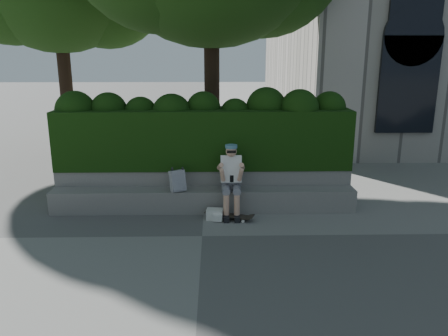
{
  "coord_description": "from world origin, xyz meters",
  "views": [
    {
      "loc": [
        0.22,
        -6.98,
        3.08
      ],
      "look_at": [
        0.4,
        1.0,
        0.95
      ],
      "focal_mm": 35.0,
      "sensor_mm": 36.0,
      "label": 1
    }
  ],
  "objects_px": {
    "person": "(231,177)",
    "backpack_plaid": "(178,181)",
    "backpack_ground": "(215,214)",
    "skateboard": "(229,216)"
  },
  "relations": [
    {
      "from": "skateboard",
      "to": "backpack_ground",
      "type": "relative_size",
      "value": 2.8
    },
    {
      "from": "person",
      "to": "skateboard",
      "type": "height_order",
      "value": "person"
    },
    {
      "from": "person",
      "to": "backpack_plaid",
      "type": "distance_m",
      "value": 1.04
    },
    {
      "from": "backpack_ground",
      "to": "skateboard",
      "type": "bearing_deg",
      "value": 4.43
    },
    {
      "from": "person",
      "to": "backpack_plaid",
      "type": "bearing_deg",
      "value": 175.5
    },
    {
      "from": "skateboard",
      "to": "backpack_plaid",
      "type": "height_order",
      "value": "backpack_plaid"
    },
    {
      "from": "person",
      "to": "backpack_plaid",
      "type": "relative_size",
      "value": 3.33
    },
    {
      "from": "person",
      "to": "backpack_ground",
      "type": "height_order",
      "value": "person"
    },
    {
      "from": "skateboard",
      "to": "backpack_ground",
      "type": "distance_m",
      "value": 0.28
    },
    {
      "from": "backpack_plaid",
      "to": "backpack_ground",
      "type": "xyz_separation_m",
      "value": [
        0.72,
        -0.36,
        -0.56
      ]
    }
  ]
}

